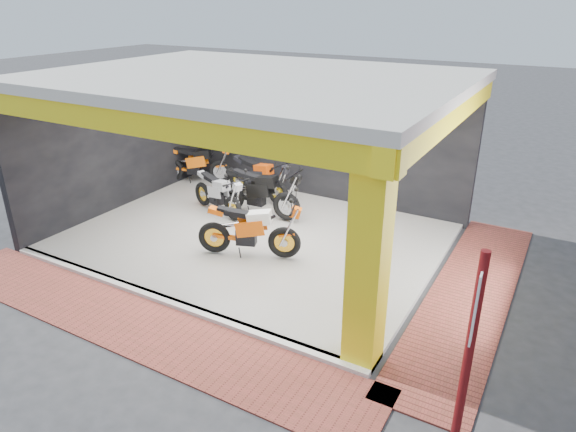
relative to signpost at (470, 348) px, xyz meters
name	(u,v)px	position (x,y,z in m)	size (l,w,h in m)	color
ground	(199,278)	(-5.35, 1.70, -1.49)	(80.00, 80.00, 0.00)	#2D2D30
showroom_floor	(254,238)	(-5.35, 3.70, -1.44)	(8.00, 6.00, 0.10)	white
showroom_ceiling	(250,79)	(-5.35, 3.70, 2.11)	(8.40, 6.40, 0.20)	beige
back_wall	(317,135)	(-5.35, 6.80, 0.26)	(8.20, 0.20, 3.50)	black
left_wall	(116,142)	(-9.45, 3.70, 0.26)	(0.20, 6.20, 3.50)	black
corner_column	(369,259)	(-1.60, 0.95, 0.26)	(0.50, 0.50, 3.50)	yellow
header_beam_front	(144,123)	(-5.35, 0.70, 1.81)	(8.40, 0.30, 0.40)	yellow
header_beam_right	(449,114)	(-1.35, 3.70, 1.81)	(0.30, 6.40, 0.40)	yellow
floor_kerb	(163,300)	(-5.35, 0.68, -1.44)	(8.00, 0.20, 0.10)	white
paver_front	(132,323)	(-5.35, -0.10, -1.47)	(9.00, 1.40, 0.03)	brown
paver_right	(470,294)	(-0.55, 3.70, -1.47)	(1.40, 7.00, 0.03)	brown
signpost	(470,348)	(0.00, 0.00, 0.00)	(0.11, 0.38, 2.71)	#5C0D0F
moto_hero	(284,228)	(-4.20, 3.09, -0.68)	(2.31, 0.85, 1.41)	#F55C0A
moto_row_a	(233,197)	(-6.25, 4.16, -0.76)	(2.04, 0.76, 1.25)	#AEB2B7
moto_row_b	(287,193)	(-5.12, 4.79, -0.65)	(2.40, 0.89, 1.47)	black
moto_row_c	(278,180)	(-5.81, 5.53, -0.69)	(2.29, 0.85, 1.40)	black
moto_row_d	(220,161)	(-8.15, 6.20, -0.71)	(2.23, 0.82, 1.36)	orange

